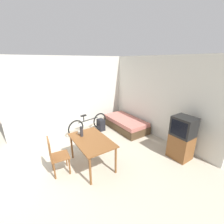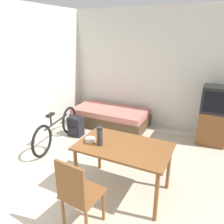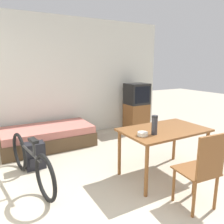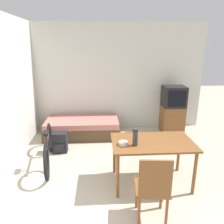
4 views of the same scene
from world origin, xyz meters
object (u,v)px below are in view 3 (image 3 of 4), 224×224
Objects in this scene: dining_table at (164,135)px; thermos_flask at (155,124)px; mate_bowl at (143,134)px; backpack at (35,156)px; tv at (137,107)px; daybed at (48,137)px; wooden_chair at (203,168)px; bicycle at (31,162)px.

dining_table is 4.75× the size of thermos_flask.
mate_bowl is 0.32× the size of backpack.
tv is 4.53× the size of thermos_flask.
thermos_flask reaches higher than daybed.
wooden_chair is (-1.23, -2.97, -0.08)m from tv.
thermos_flask is at bearing -120.61° from tv.
bicycle is (-2.82, -1.40, -0.28)m from tv.
daybed is 2.42m from dining_table.
mate_bowl is at bearing -70.33° from daybed.
daybed is at bearing 113.27° from thermos_flask.
tv reaches higher than bicycle.
bicycle is 1.80m from thermos_flask.
daybed is 1.44× the size of dining_table.
tv is at bearing 2.32° from daybed.
daybed is 1.09× the size of bicycle.
bicycle is 1.61m from mate_bowl.
daybed is 2.33m from mate_bowl.
dining_table is at bearing -116.05° from tv.
bicycle is at bearing 157.65° from dining_table.
mate_bowl is at bearing -124.06° from tv.
backpack is (0.13, 0.45, -0.10)m from bicycle.
tv is 2.88m from backpack.
daybed is at bearing 109.88° from wooden_chair.
daybed is 12.94× the size of mate_bowl.
tv reaches higher than thermos_flask.
daybed is at bearing -177.68° from tv.
tv is at bearing 26.48° from bicycle.
daybed is 1.51× the size of tv.
thermos_flask reaches higher than mate_bowl.
thermos_flask is at bearing -44.09° from backpack.
bicycle is (-1.59, 1.57, -0.21)m from wooden_chair.
dining_table is at bearing -35.72° from backpack.
tv is 3.22m from wooden_chair.
tv is at bearing 19.56° from backpack.
wooden_chair is 3.56× the size of thermos_flask.
dining_table is 0.76× the size of bicycle.
backpack is (-1.64, 1.18, -0.43)m from dining_table.
mate_bowl is (-0.46, -0.09, 0.11)m from dining_table.
dining_table is 1.95m from bicycle.
daybed is 1.43m from bicycle.
tv is 8.59× the size of mate_bowl.
wooden_chair is (1.04, -2.88, 0.31)m from daybed.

